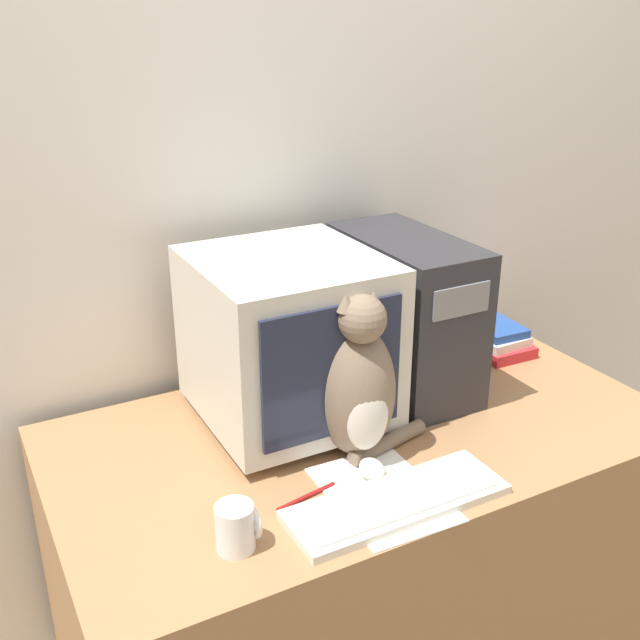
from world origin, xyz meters
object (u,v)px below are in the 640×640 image
crt_monitor (288,338)px  mug (237,527)px  computer_tower (404,313)px  pen (306,497)px  cat (357,387)px  keyboard (397,501)px  book_stack (495,338)px

crt_monitor → mug: size_ratio=4.72×
crt_monitor → computer_tower: bearing=3.2°
crt_monitor → pen: crt_monitor is taller
crt_monitor → pen: bearing=-110.1°
cat → pen: (-0.17, -0.10, -0.16)m
keyboard → pen: bearing=144.4°
cat → book_stack: (0.62, 0.27, -0.12)m
cat → mug: 0.41m
computer_tower → mug: (-0.62, -0.40, -0.15)m
cat → mug: bearing=-144.1°
computer_tower → mug: computer_tower is taller
computer_tower → mug: size_ratio=4.77×
computer_tower → book_stack: (0.35, 0.05, -0.16)m
keyboard → pen: size_ratio=3.22×
crt_monitor → keyboard: (0.04, -0.41, -0.20)m
keyboard → cat: cat is taller
crt_monitor → book_stack: size_ratio=2.15×
keyboard → mug: mug is taller
keyboard → cat: bearing=82.4°
crt_monitor → book_stack: (0.68, 0.06, -0.17)m
computer_tower → keyboard: (-0.30, -0.43, -0.19)m
crt_monitor → computer_tower: (0.33, 0.02, -0.01)m
pen → mug: mug is taller
cat → computer_tower: bearing=49.6°
keyboard → book_stack: bearing=36.2°
keyboard → mug: size_ratio=4.98×
pen → mug: (-0.18, -0.07, 0.04)m
book_stack → mug: (-0.97, -0.44, 0.01)m
crt_monitor → computer_tower: 0.34m
crt_monitor → cat: 0.22m
cat → book_stack: bearing=33.5°
book_stack → pen: 0.88m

